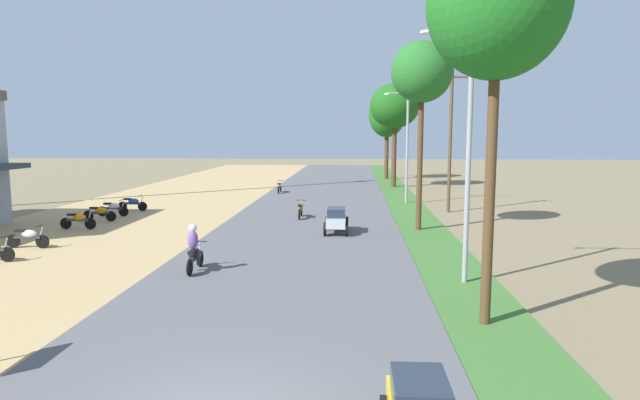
{
  "coord_description": "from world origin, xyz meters",
  "views": [
    {
      "loc": [
        2.29,
        -7.94,
        4.75
      ],
      "look_at": [
        0.87,
        14.25,
        1.95
      ],
      "focal_mm": 29.97,
      "sensor_mm": 36.0,
      "label": 1
    }
  ],
  "objects_px": {
    "median_tree_nearest": "(497,5)",
    "motorbike_ahead_second": "(194,249)",
    "motorbike_ahead_third": "(300,209)",
    "motorbike_ahead_fourth": "(280,186)",
    "streetlamp_near": "(469,137)",
    "car_sedan_silver": "(336,219)",
    "parked_motorbike_sixth": "(113,208)",
    "parked_motorbike_seventh": "(133,203)",
    "utility_pole_near": "(450,138)",
    "streetlamp_far": "(387,132)",
    "median_tree_second": "(422,74)",
    "median_tree_third": "(395,106)",
    "median_tree_fourth": "(387,115)",
    "streetlamp_mid": "(407,139)",
    "parked_motorbike_fourth": "(78,219)",
    "parked_motorbike_third": "(28,236)",
    "parked_motorbike_fifth": "(100,212)"
  },
  "relations": [
    {
      "from": "median_tree_nearest",
      "to": "motorbike_ahead_second",
      "type": "bearing_deg",
      "value": 153.23
    },
    {
      "from": "motorbike_ahead_third",
      "to": "motorbike_ahead_fourth",
      "type": "bearing_deg",
      "value": 103.18
    },
    {
      "from": "streetlamp_near",
      "to": "motorbike_ahead_fourth",
      "type": "relative_size",
      "value": 4.39
    },
    {
      "from": "streetlamp_near",
      "to": "car_sedan_silver",
      "type": "distance_m",
      "value": 9.89
    },
    {
      "from": "motorbike_ahead_second",
      "to": "parked_motorbike_sixth",
      "type": "bearing_deg",
      "value": 125.1
    },
    {
      "from": "parked_motorbike_sixth",
      "to": "parked_motorbike_seventh",
      "type": "bearing_deg",
      "value": 83.26
    },
    {
      "from": "utility_pole_near",
      "to": "streetlamp_far",
      "type": "bearing_deg",
      "value": 94.77
    },
    {
      "from": "streetlamp_near",
      "to": "median_tree_second",
      "type": "bearing_deg",
      "value": 92.24
    },
    {
      "from": "median_tree_third",
      "to": "motorbike_ahead_fourth",
      "type": "height_order",
      "value": "median_tree_third"
    },
    {
      "from": "median_tree_fourth",
      "to": "utility_pole_near",
      "type": "bearing_deg",
      "value": -84.03
    },
    {
      "from": "median_tree_fourth",
      "to": "streetlamp_mid",
      "type": "height_order",
      "value": "median_tree_fourth"
    },
    {
      "from": "median_tree_fourth",
      "to": "car_sedan_silver",
      "type": "xyz_separation_m",
      "value": [
        -4.1,
        -30.34,
        -5.76
      ]
    },
    {
      "from": "streetlamp_near",
      "to": "motorbike_ahead_third",
      "type": "distance_m",
      "value": 14.53
    },
    {
      "from": "streetlamp_near",
      "to": "utility_pole_near",
      "type": "height_order",
      "value": "utility_pole_near"
    },
    {
      "from": "parked_motorbike_fourth",
      "to": "parked_motorbike_seventh",
      "type": "height_order",
      "value": "same"
    },
    {
      "from": "parked_motorbike_third",
      "to": "parked_motorbike_sixth",
      "type": "bearing_deg",
      "value": 92.06
    },
    {
      "from": "parked_motorbike_fifth",
      "to": "median_tree_fourth",
      "type": "relative_size",
      "value": 0.21
    },
    {
      "from": "median_tree_third",
      "to": "parked_motorbike_fifth",
      "type": "bearing_deg",
      "value": -130.95
    },
    {
      "from": "parked_motorbike_fourth",
      "to": "median_tree_third",
      "type": "height_order",
      "value": "median_tree_third"
    },
    {
      "from": "parked_motorbike_fifth",
      "to": "parked_motorbike_third",
      "type": "bearing_deg",
      "value": -88.1
    },
    {
      "from": "parked_motorbike_seventh",
      "to": "motorbike_ahead_third",
      "type": "bearing_deg",
      "value": -11.19
    },
    {
      "from": "median_tree_fourth",
      "to": "motorbike_ahead_second",
      "type": "xyz_separation_m",
      "value": [
        -8.65,
        -37.7,
        -5.64
      ]
    },
    {
      "from": "parked_motorbike_third",
      "to": "motorbike_ahead_fourth",
      "type": "relative_size",
      "value": 1.0
    },
    {
      "from": "median_tree_second",
      "to": "streetlamp_mid",
      "type": "relative_size",
      "value": 1.21
    },
    {
      "from": "parked_motorbike_third",
      "to": "median_tree_fourth",
      "type": "distance_m",
      "value": 38.66
    },
    {
      "from": "car_sedan_silver",
      "to": "motorbike_ahead_fourth",
      "type": "bearing_deg",
      "value": 106.72
    },
    {
      "from": "parked_motorbike_fourth",
      "to": "median_tree_fourth",
      "type": "relative_size",
      "value": 0.21
    },
    {
      "from": "median_tree_second",
      "to": "motorbike_ahead_third",
      "type": "bearing_deg",
      "value": 152.7
    },
    {
      "from": "car_sedan_silver",
      "to": "motorbike_ahead_fourth",
      "type": "distance_m",
      "value": 17.53
    },
    {
      "from": "streetlamp_near",
      "to": "streetlamp_far",
      "type": "bearing_deg",
      "value": 90.0
    },
    {
      "from": "parked_motorbike_seventh",
      "to": "motorbike_ahead_fourth",
      "type": "distance_m",
      "value": 12.78
    },
    {
      "from": "parked_motorbike_seventh",
      "to": "motorbike_ahead_fourth",
      "type": "height_order",
      "value": "motorbike_ahead_fourth"
    },
    {
      "from": "parked_motorbike_sixth",
      "to": "car_sedan_silver",
      "type": "height_order",
      "value": "car_sedan_silver"
    },
    {
      "from": "median_tree_third",
      "to": "streetlamp_near",
      "type": "distance_m",
      "value": 30.2
    },
    {
      "from": "parked_motorbike_seventh",
      "to": "median_tree_fourth",
      "type": "xyz_separation_m",
      "value": [
        16.62,
        23.91,
        5.95
      ]
    },
    {
      "from": "parked_motorbike_fifth",
      "to": "streetlamp_far",
      "type": "relative_size",
      "value": 0.21
    },
    {
      "from": "car_sedan_silver",
      "to": "motorbike_ahead_second",
      "type": "xyz_separation_m",
      "value": [
        -4.55,
        -7.36,
        0.11
      ]
    },
    {
      "from": "utility_pole_near",
      "to": "parked_motorbike_fifth",
      "type": "bearing_deg",
      "value": -165.51
    },
    {
      "from": "parked_motorbike_fourth",
      "to": "median_tree_nearest",
      "type": "bearing_deg",
      "value": -35.58
    },
    {
      "from": "motorbike_ahead_second",
      "to": "parked_motorbike_fourth",
      "type": "bearing_deg",
      "value": 136.74
    },
    {
      "from": "streetlamp_far",
      "to": "motorbike_ahead_fourth",
      "type": "xyz_separation_m",
      "value": [
        -9.37,
        -16.64,
        -4.29
      ]
    },
    {
      "from": "parked_motorbike_third",
      "to": "streetlamp_far",
      "type": "relative_size",
      "value": 0.21
    },
    {
      "from": "median_tree_fourth",
      "to": "streetlamp_mid",
      "type": "distance_m",
      "value": 19.19
    },
    {
      "from": "parked_motorbike_third",
      "to": "median_tree_second",
      "type": "height_order",
      "value": "median_tree_second"
    },
    {
      "from": "parked_motorbike_sixth",
      "to": "streetlamp_mid",
      "type": "height_order",
      "value": "streetlamp_mid"
    },
    {
      "from": "streetlamp_far",
      "to": "car_sedan_silver",
      "type": "relative_size",
      "value": 3.72
    },
    {
      "from": "motorbike_ahead_fourth",
      "to": "parked_motorbike_third",
      "type": "bearing_deg",
      "value": -109.56
    },
    {
      "from": "streetlamp_mid",
      "to": "parked_motorbike_third",
      "type": "bearing_deg",
      "value": -137.55
    },
    {
      "from": "motorbike_ahead_second",
      "to": "parked_motorbike_third",
      "type": "bearing_deg",
      "value": 157.52
    },
    {
      "from": "parked_motorbike_third",
      "to": "median_tree_third",
      "type": "height_order",
      "value": "median_tree_third"
    }
  ]
}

